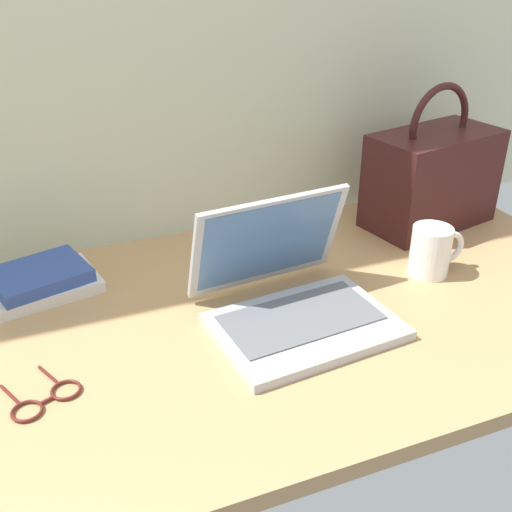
{
  "coord_description": "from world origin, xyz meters",
  "views": [
    {
      "loc": [
        -0.29,
        -0.88,
        0.66
      ],
      "look_at": [
        0.06,
        0.0,
        0.15
      ],
      "focal_mm": 43.3,
      "sensor_mm": 36.0,
      "label": 1
    }
  ],
  "objects_px": {
    "book_stack": "(41,281)",
    "laptop": "(292,296)",
    "handbag": "(432,177)",
    "eyeglasses": "(46,399)",
    "coffee_mug": "(432,250)"
  },
  "relations": [
    {
      "from": "coffee_mug",
      "to": "handbag",
      "type": "xyz_separation_m",
      "value": [
        0.14,
        0.21,
        0.06
      ]
    },
    {
      "from": "laptop",
      "to": "book_stack",
      "type": "distance_m",
      "value": 0.49
    },
    {
      "from": "eyeglasses",
      "to": "handbag",
      "type": "xyz_separation_m",
      "value": [
        0.9,
        0.32,
        0.11
      ]
    },
    {
      "from": "laptop",
      "to": "coffee_mug",
      "type": "bearing_deg",
      "value": 7.26
    },
    {
      "from": "laptop",
      "to": "eyeglasses",
      "type": "relative_size",
      "value": 2.49
    },
    {
      "from": "coffee_mug",
      "to": "book_stack",
      "type": "distance_m",
      "value": 0.77
    },
    {
      "from": "laptop",
      "to": "handbag",
      "type": "distance_m",
      "value": 0.54
    },
    {
      "from": "coffee_mug",
      "to": "book_stack",
      "type": "xyz_separation_m",
      "value": [
        -0.74,
        0.22,
        -0.03
      ]
    },
    {
      "from": "book_stack",
      "to": "laptop",
      "type": "bearing_deg",
      "value": -32.78
    },
    {
      "from": "laptop",
      "to": "coffee_mug",
      "type": "xyz_separation_m",
      "value": [
        0.33,
        0.04,
        0.01
      ]
    },
    {
      "from": "laptop",
      "to": "handbag",
      "type": "xyz_separation_m",
      "value": [
        0.47,
        0.25,
        0.07
      ]
    },
    {
      "from": "laptop",
      "to": "eyeglasses",
      "type": "xyz_separation_m",
      "value": [
        -0.43,
        -0.07,
        -0.04
      ]
    },
    {
      "from": "handbag",
      "to": "book_stack",
      "type": "height_order",
      "value": "handbag"
    },
    {
      "from": "coffee_mug",
      "to": "handbag",
      "type": "bearing_deg",
      "value": 55.87
    },
    {
      "from": "laptop",
      "to": "handbag",
      "type": "bearing_deg",
      "value": 27.98
    }
  ]
}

